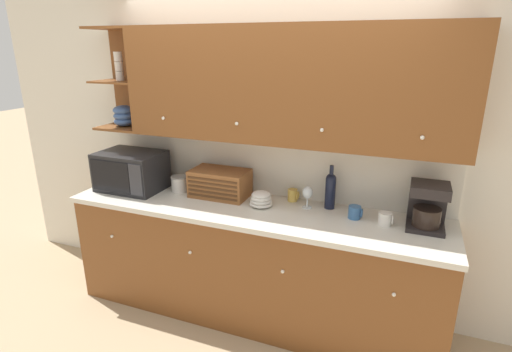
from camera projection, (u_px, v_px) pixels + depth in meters
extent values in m
plane|color=tan|center=(265.00, 290.00, 3.67)|extent=(24.00, 24.00, 0.00)
cube|color=silver|center=(267.00, 153.00, 3.30)|extent=(5.33, 0.06, 2.60)
cube|color=brown|center=(252.00, 264.00, 3.24)|extent=(2.93, 0.65, 0.91)
cube|color=silver|center=(251.00, 210.00, 3.08)|extent=(2.95, 0.68, 0.04)
sphere|color=white|center=(112.00, 236.00, 3.27)|extent=(0.03, 0.03, 0.03)
sphere|color=white|center=(190.00, 252.00, 3.01)|extent=(0.03, 0.03, 0.03)
sphere|color=white|center=(283.00, 272.00, 2.76)|extent=(0.03, 0.03, 0.03)
sphere|color=white|center=(394.00, 295.00, 2.50)|extent=(0.03, 0.03, 0.03)
cube|color=silver|center=(266.00, 165.00, 3.29)|extent=(2.93, 0.01, 0.50)
cube|color=brown|center=(286.00, 85.00, 2.87)|extent=(2.51, 0.34, 0.84)
cube|color=brown|center=(133.00, 78.00, 3.52)|extent=(0.42, 0.02, 0.84)
cube|color=brown|center=(125.00, 127.00, 3.50)|extent=(0.42, 0.34, 0.02)
cube|color=brown|center=(121.00, 81.00, 3.38)|extent=(0.42, 0.34, 0.02)
cube|color=brown|center=(115.00, 28.00, 3.25)|extent=(0.42, 0.34, 0.02)
sphere|color=white|center=(163.00, 118.00, 3.12)|extent=(0.03, 0.03, 0.03)
sphere|color=white|center=(237.00, 124.00, 2.90)|extent=(0.03, 0.03, 0.03)
sphere|color=white|center=(322.00, 130.00, 2.68)|extent=(0.03, 0.03, 0.03)
sphere|color=white|center=(422.00, 138.00, 2.47)|extent=(0.03, 0.03, 0.03)
ellipsoid|color=#3D5B93|center=(125.00, 121.00, 3.49)|extent=(0.18, 0.18, 0.08)
ellipsoid|color=#3D5B93|center=(124.00, 116.00, 3.47)|extent=(0.18, 0.18, 0.08)
ellipsoid|color=#3D5B93|center=(124.00, 110.00, 3.46)|extent=(0.18, 0.18, 0.08)
cylinder|color=silver|center=(120.00, 76.00, 3.37)|extent=(0.07, 0.07, 0.08)
cylinder|color=silver|center=(119.00, 66.00, 3.34)|extent=(0.07, 0.07, 0.08)
cylinder|color=silver|center=(118.00, 56.00, 3.32)|extent=(0.07, 0.07, 0.08)
cube|color=black|center=(131.00, 171.00, 3.44)|extent=(0.54, 0.39, 0.33)
cube|color=black|center=(110.00, 177.00, 3.28)|extent=(0.38, 0.01, 0.26)
cube|color=#2D2D33|center=(136.00, 180.00, 3.20)|extent=(0.12, 0.01, 0.26)
cylinder|color=silver|center=(180.00, 184.00, 3.41)|extent=(0.14, 0.14, 0.13)
cylinder|color=gray|center=(179.00, 177.00, 3.39)|extent=(0.15, 0.15, 0.01)
cube|color=brown|center=(220.00, 183.00, 3.29)|extent=(0.47, 0.28, 0.22)
cube|color=#4B2C16|center=(212.00, 197.00, 3.18)|extent=(0.43, 0.01, 0.02)
cube|color=#4B2C16|center=(212.00, 193.00, 3.17)|extent=(0.43, 0.01, 0.02)
cube|color=#4B2C16|center=(212.00, 189.00, 3.16)|extent=(0.43, 0.01, 0.02)
cube|color=#4B2C16|center=(212.00, 184.00, 3.15)|extent=(0.43, 0.01, 0.02)
cube|color=#4B2C16|center=(212.00, 180.00, 3.14)|extent=(0.43, 0.01, 0.02)
ellipsoid|color=silver|center=(261.00, 203.00, 3.10)|extent=(0.18, 0.18, 0.04)
ellipsoid|color=silver|center=(261.00, 200.00, 3.10)|extent=(0.17, 0.17, 0.05)
ellipsoid|color=silver|center=(261.00, 197.00, 3.09)|extent=(0.16, 0.16, 0.04)
ellipsoid|color=silver|center=(261.00, 194.00, 3.08)|extent=(0.15, 0.15, 0.04)
cylinder|color=gold|center=(292.00, 195.00, 3.20)|extent=(0.08, 0.08, 0.10)
torus|color=gold|center=(298.00, 196.00, 3.19)|extent=(0.01, 0.07, 0.07)
cylinder|color=silver|center=(307.00, 207.00, 3.08)|extent=(0.07, 0.07, 0.01)
cylinder|color=silver|center=(307.00, 203.00, 3.07)|extent=(0.01, 0.01, 0.07)
ellipsoid|color=silver|center=(308.00, 192.00, 3.04)|extent=(0.08, 0.08, 0.10)
cylinder|color=black|center=(330.00, 193.00, 3.04)|extent=(0.08, 0.08, 0.24)
sphere|color=black|center=(331.00, 179.00, 3.00)|extent=(0.08, 0.08, 0.08)
cylinder|color=black|center=(332.00, 171.00, 2.98)|extent=(0.03, 0.03, 0.08)
cylinder|color=#38669E|center=(355.00, 212.00, 2.88)|extent=(0.09, 0.09, 0.09)
torus|color=#38669E|center=(362.00, 213.00, 2.86)|extent=(0.01, 0.06, 0.06)
cylinder|color=silver|center=(385.00, 219.00, 2.77)|extent=(0.09, 0.09, 0.09)
torus|color=silver|center=(392.00, 220.00, 2.75)|extent=(0.01, 0.06, 0.06)
cube|color=black|center=(425.00, 226.00, 2.73)|extent=(0.25, 0.24, 0.03)
cylinder|color=black|center=(426.00, 217.00, 2.69)|extent=(0.18, 0.18, 0.13)
cube|color=black|center=(427.00, 202.00, 2.76)|extent=(0.25, 0.05, 0.32)
cube|color=black|center=(430.00, 189.00, 2.64)|extent=(0.25, 0.24, 0.07)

